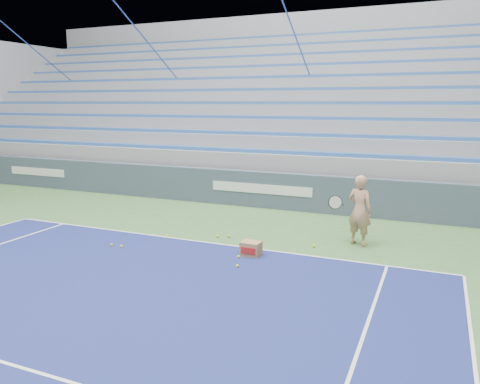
% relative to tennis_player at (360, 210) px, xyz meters
% --- Properties ---
extents(sponsor_barrier, '(30.00, 0.32, 1.10)m').
position_rel_tennis_player_xyz_m(sponsor_barrier, '(-3.34, 2.77, -0.25)').
color(sponsor_barrier, '#3B495B').
rests_on(sponsor_barrier, ground).
extents(bleachers, '(31.00, 9.15, 7.30)m').
position_rel_tennis_player_xyz_m(bleachers, '(-3.35, 8.49, 1.55)').
color(bleachers, gray).
rests_on(bleachers, ground).
extents(tennis_player, '(0.95, 0.90, 1.60)m').
position_rel_tennis_player_xyz_m(tennis_player, '(0.00, 0.00, 0.00)').
color(tennis_player, tan).
rests_on(tennis_player, ground).
extents(ball_box, '(0.42, 0.33, 0.31)m').
position_rel_tennis_player_xyz_m(ball_box, '(-1.94, -1.68, -0.65)').
color(ball_box, '#9B744B').
rests_on(ball_box, ground).
extents(tennis_ball_0, '(0.07, 0.07, 0.07)m').
position_rel_tennis_player_xyz_m(tennis_ball_0, '(-1.92, -2.45, -0.77)').
color(tennis_ball_0, '#C7D52B').
rests_on(tennis_ball_0, ground).
extents(tennis_ball_1, '(0.07, 0.07, 0.07)m').
position_rel_tennis_player_xyz_m(tennis_ball_1, '(-0.87, -0.59, -0.77)').
color(tennis_ball_1, '#C7D52B').
rests_on(tennis_ball_1, ground).
extents(tennis_ball_2, '(0.07, 0.07, 0.07)m').
position_rel_tennis_player_xyz_m(tennis_ball_2, '(-4.79, -2.30, -0.77)').
color(tennis_ball_2, '#C7D52B').
rests_on(tennis_ball_2, ground).
extents(tennis_ball_3, '(0.07, 0.07, 0.07)m').
position_rel_tennis_player_xyz_m(tennis_ball_3, '(-5.05, -2.31, -0.77)').
color(tennis_ball_3, '#C7D52B').
rests_on(tennis_ball_3, ground).
extents(tennis_ball_4, '(0.07, 0.07, 0.07)m').
position_rel_tennis_player_xyz_m(tennis_ball_4, '(-2.12, -1.93, -0.77)').
color(tennis_ball_4, '#C7D52B').
rests_on(tennis_ball_4, ground).
extents(tennis_ball_5, '(0.07, 0.07, 0.07)m').
position_rel_tennis_player_xyz_m(tennis_ball_5, '(-2.92, -0.65, -0.77)').
color(tennis_ball_5, '#C7D52B').
rests_on(tennis_ball_5, ground).
extents(tennis_ball_6, '(0.07, 0.07, 0.07)m').
position_rel_tennis_player_xyz_m(tennis_ball_6, '(-4.31, -1.17, -0.77)').
color(tennis_ball_6, '#C7D52B').
rests_on(tennis_ball_6, ground).
extents(tennis_ball_7, '(0.07, 0.07, 0.07)m').
position_rel_tennis_player_xyz_m(tennis_ball_7, '(-3.18, -0.74, -0.77)').
color(tennis_ball_7, '#C7D52B').
rests_on(tennis_ball_7, ground).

